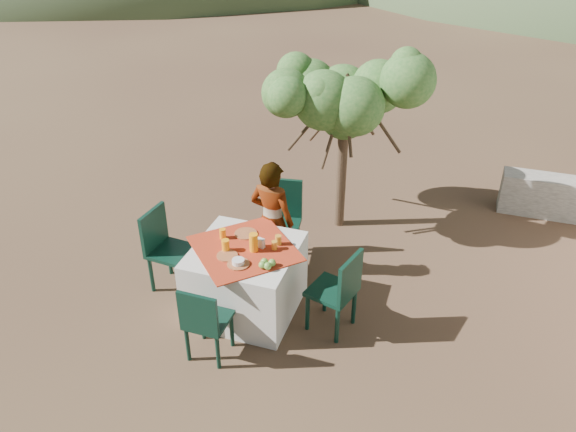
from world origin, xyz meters
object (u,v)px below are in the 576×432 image
object	(u,v)px
chair_left	(165,246)
juice_pitcher	(254,242)
chair_far	(281,218)
chair_right	(339,289)
shrub_tree	(351,105)
person	(272,221)
table	(246,279)
chair_near	(205,321)

from	to	relation	value
chair_left	juice_pitcher	size ratio (longest dim) A/B	4.85
chair_far	chair_right	xyz separation A→B (m)	(0.95, -1.00, -0.05)
shrub_tree	juice_pitcher	bearing A→B (deg)	-102.88
chair_far	shrub_tree	world-z (taller)	shrub_tree
chair_right	juice_pitcher	distance (m)	0.95
chair_far	person	bearing A→B (deg)	-95.94
table	chair_left	world-z (taller)	chair_left
table	chair_right	bearing A→B (deg)	-0.95
chair_right	person	distance (m)	1.17
chair_far	chair_near	size ratio (longest dim) A/B	1.20
person	shrub_tree	distance (m)	1.71
chair_left	chair_right	world-z (taller)	chair_left
chair_far	chair_left	bearing A→B (deg)	-147.52
chair_left	shrub_tree	bearing A→B (deg)	-34.11
chair_left	chair_right	distance (m)	1.97
table	juice_pitcher	bearing A→B (deg)	-6.29
chair_far	shrub_tree	xyz separation A→B (m)	(0.53, 1.03, 1.06)
juice_pitcher	shrub_tree	bearing A→B (deg)	77.12
table	chair_right	size ratio (longest dim) A/B	1.43
chair_far	juice_pitcher	distance (m)	1.04
table	chair_left	bearing A→B (deg)	174.30
chair_near	chair_left	size ratio (longest dim) A/B	0.89
chair_right	shrub_tree	world-z (taller)	shrub_tree
table	shrub_tree	xyz separation A→B (m)	(0.57, 2.02, 1.24)
chair_right	person	bearing A→B (deg)	-110.39
table	chair_left	distance (m)	1.00
table	shrub_tree	size ratio (longest dim) A/B	0.64
table	juice_pitcher	xyz separation A→B (m)	(0.11, -0.01, 0.48)
chair_near	chair_left	world-z (taller)	chair_left
chair_far	person	xyz separation A→B (m)	(0.01, -0.33, 0.15)
chair_far	chair_left	world-z (taller)	chair_far
chair_near	juice_pitcher	distance (m)	0.90
chair_left	juice_pitcher	world-z (taller)	juice_pitcher
chair_left	chair_right	bearing A→B (deg)	-88.47
chair_far	chair_left	distance (m)	1.35
chair_left	chair_right	xyz separation A→B (m)	(1.97, -0.11, -0.01)
chair_near	person	world-z (taller)	person
chair_far	shrub_tree	size ratio (longest dim) A/B	0.49
chair_right	person	world-z (taller)	person
table	person	xyz separation A→B (m)	(0.05, 0.66, 0.33)
chair_right	shrub_tree	size ratio (longest dim) A/B	0.44
table	shrub_tree	bearing A→B (deg)	74.21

